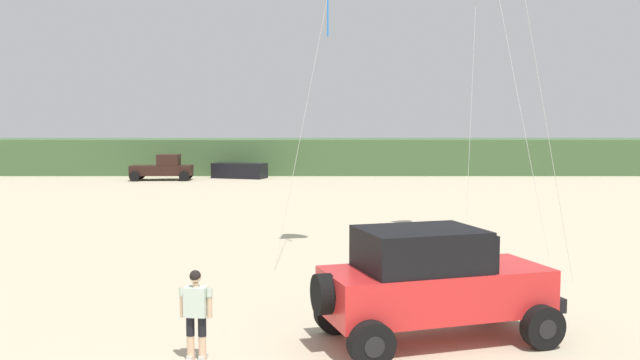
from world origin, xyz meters
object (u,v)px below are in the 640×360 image
object	(u,v)px
person_watching	(195,310)
distant_sedan	(238,171)
jeep	(432,281)
distant_pickup	(162,168)

from	to	relation	value
person_watching	distant_sedan	bearing A→B (deg)	95.75
jeep	distant_pickup	world-z (taller)	jeep
distant_pickup	person_watching	bearing A→B (deg)	-76.11
person_watching	distant_sedan	world-z (taller)	person_watching
distant_sedan	distant_pickup	bearing A→B (deg)	-143.26
jeep	person_watching	distance (m)	4.60
person_watching	distant_pickup	xyz separation A→B (m)	(-9.76, 39.46, 0.00)
jeep	distant_pickup	xyz separation A→B (m)	(-14.22, 38.36, -0.26)
distant_sedan	jeep	bearing A→B (deg)	-60.16
distant_pickup	distant_sedan	world-z (taller)	distant_pickup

